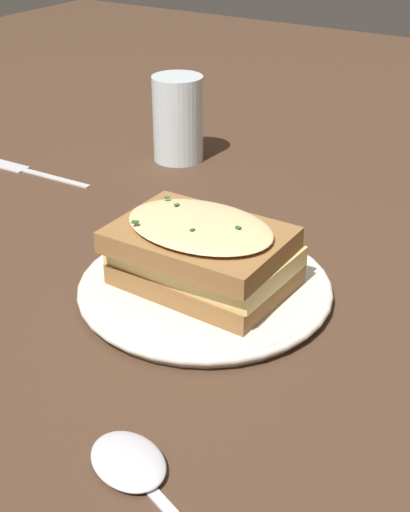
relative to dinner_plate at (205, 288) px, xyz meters
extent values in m
plane|color=#473021|center=(0.02, -0.01, -0.01)|extent=(2.40, 2.40, 0.00)
cylinder|color=silver|center=(0.00, 0.00, 0.00)|extent=(0.22, 0.22, 0.01)
torus|color=silver|center=(0.00, 0.00, 0.00)|extent=(0.24, 0.24, 0.01)
cube|color=olive|center=(0.00, 0.00, 0.02)|extent=(0.16, 0.11, 0.02)
cube|color=#EAD17A|center=(0.00, 0.00, 0.03)|extent=(0.16, 0.11, 0.02)
cube|color=olive|center=(0.00, 0.00, 0.05)|extent=(0.15, 0.11, 0.02)
ellipsoid|color=beige|center=(0.00, 0.00, 0.07)|extent=(0.14, 0.10, 0.01)
cube|color=#2D6028|center=(0.04, 0.00, 0.07)|extent=(0.01, 0.00, 0.00)
cube|color=#2D6028|center=(-0.05, 0.02, 0.07)|extent=(0.01, 0.01, 0.00)
cube|color=#2D6028|center=(0.00, -0.03, 0.07)|extent=(0.00, 0.00, 0.00)
cube|color=#2D6028|center=(-0.04, 0.01, 0.07)|extent=(0.00, 0.01, 0.00)
cube|color=#2D6028|center=(-0.05, -0.04, 0.07)|extent=(0.01, 0.01, 0.00)
cylinder|color=silver|center=(-0.22, 0.27, 0.05)|extent=(0.07, 0.07, 0.11)
cube|color=silver|center=(-0.31, 0.13, -0.01)|extent=(0.11, 0.01, 0.00)
cube|color=silver|center=(-0.40, 0.13, -0.01)|extent=(0.07, 0.02, 0.00)
cube|color=#333335|center=(-0.41, 0.13, 0.00)|extent=(0.04, 0.00, 0.00)
cube|color=#333335|center=(-0.41, 0.14, 0.00)|extent=(0.04, 0.00, 0.00)
ellipsoid|color=silver|center=(0.07, -0.21, 0.00)|extent=(0.07, 0.06, 0.01)
camera|label=1|loc=(0.30, -0.48, 0.35)|focal=50.00mm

